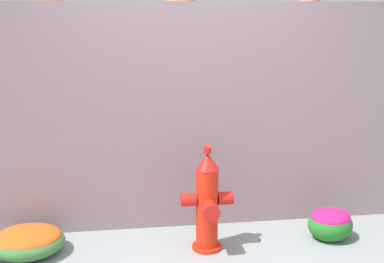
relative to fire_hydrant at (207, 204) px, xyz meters
name	(u,v)px	position (x,y,z in m)	size (l,w,h in m)	color
stone_wall	(186,115)	(-0.08, 0.67, 0.60)	(5.19, 0.38, 2.00)	gray
fire_hydrant	(207,204)	(0.00, 0.00, 0.00)	(0.43, 0.35, 0.88)	red
flower_bush_left	(330,223)	(1.09, 0.05, -0.25)	(0.38, 0.35, 0.28)	#247523
flower_bush_right	(28,241)	(-1.45, 0.12, -0.29)	(0.59, 0.53, 0.22)	#3E7439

